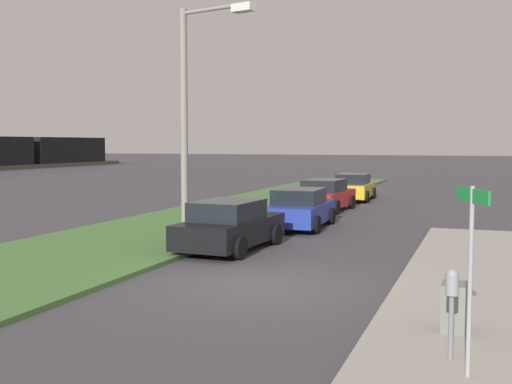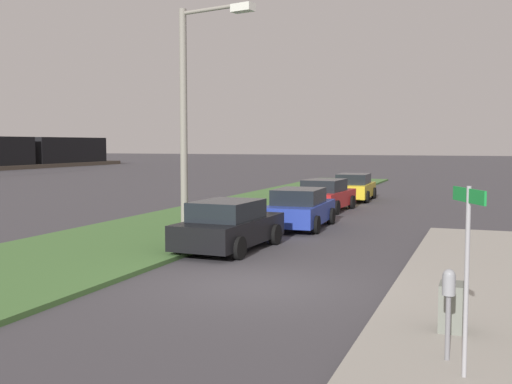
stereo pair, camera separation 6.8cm
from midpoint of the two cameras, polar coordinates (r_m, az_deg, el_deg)
ground at (r=13.86m, az=0.18°, el=-8.58°), size 300.00×300.00×0.00m
grass_median at (r=25.24m, az=-4.80°, el=-2.51°), size 60.00×6.00×0.12m
sidewalk_curb at (r=11.10m, az=19.15°, el=-11.79°), size 24.00×3.20×0.14m
parked_car_black at (r=18.26m, az=-2.37°, el=-3.12°), size 4.38×2.18×1.47m
parked_car_blue at (r=23.01m, az=4.12°, el=-1.54°), size 4.37×2.15×1.47m
parked_car_red at (r=28.91m, az=6.43°, el=-0.32°), size 4.39×2.19×1.47m
parked_car_yellow at (r=34.44m, az=9.03°, el=0.42°), size 4.36×2.14×1.47m
parking_meter at (r=9.06m, az=17.46°, el=-9.03°), size 0.18×0.18×1.42m
utility_box at (r=10.62m, az=17.72°, el=-10.37°), size 0.55×0.40×0.90m
street_sign at (r=8.35m, az=19.03°, el=-5.62°), size 0.82×0.42×2.60m
streetlight at (r=20.56m, az=-5.82°, el=7.97°), size 0.94×2.84×7.50m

